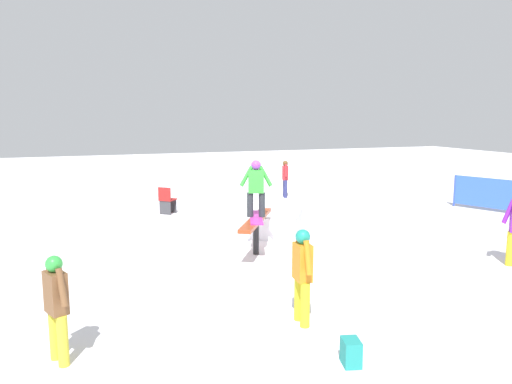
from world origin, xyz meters
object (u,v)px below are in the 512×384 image
(bystander_red, at_px, (285,177))
(folding_chair, at_px, (167,201))
(bystander_orange, at_px, (302,271))
(rail_feature, at_px, (256,224))
(backpack_on_snow, at_px, (351,352))
(bystander_brown, at_px, (56,303))
(loose_snowboard_white, at_px, (125,240))
(main_rider_on_rail, at_px, (256,190))

(bystander_red, height_order, folding_chair, bystander_red)
(bystander_red, distance_m, bystander_orange, 11.78)
(rail_feature, height_order, bystander_red, bystander_red)
(bystander_red, bearing_deg, backpack_on_snow, -3.43)
(bystander_orange, bearing_deg, bystander_brown, -84.77)
(bystander_orange, xyz_separation_m, folding_chair, (-9.23, -0.39, -0.42))
(bystander_orange, bearing_deg, loose_snowboard_white, -156.79)
(bystander_brown, relative_size, backpack_on_snow, 4.22)
(main_rider_on_rail, relative_size, backpack_on_snow, 4.51)
(rail_feature, xyz_separation_m, folding_chair, (-5.39, -1.06, -0.31))
(bystander_brown, height_order, loose_snowboard_white, bystander_brown)
(bystander_red, bearing_deg, rail_feature, -11.93)
(bystander_brown, xyz_separation_m, bystander_red, (-10.91, 7.97, -0.01))
(backpack_on_snow, bearing_deg, folding_chair, -162.96)
(bystander_red, bearing_deg, loose_snowboard_white, -37.45)
(bystander_orange, xyz_separation_m, backpack_on_snow, (1.39, 0.04, -0.66))
(folding_chair, bearing_deg, rail_feature, 142.74)
(bystander_brown, xyz_separation_m, backpack_on_snow, (1.37, 3.52, -0.63))
(main_rider_on_rail, height_order, backpack_on_snow, main_rider_on_rail)
(rail_feature, bearing_deg, folding_chair, -137.18)
(bystander_orange, height_order, loose_snowboard_white, bystander_orange)
(bystander_red, relative_size, loose_snowboard_white, 0.93)
(main_rider_on_rail, bearing_deg, rail_feature, 0.00)
(bystander_red, xyz_separation_m, bystander_orange, (10.89, -4.48, 0.03))
(loose_snowboard_white, bearing_deg, rail_feature, -43.64)
(main_rider_on_rail, height_order, loose_snowboard_white, main_rider_on_rail)
(main_rider_on_rail, xyz_separation_m, bystander_red, (-7.05, 3.81, -0.70))
(bystander_brown, bearing_deg, bystander_orange, -112.84)
(loose_snowboard_white, bearing_deg, bystander_red, 32.92)
(folding_chair, xyz_separation_m, backpack_on_snow, (10.62, 0.43, -0.24))
(main_rider_on_rail, relative_size, bystander_orange, 1.03)
(bystander_brown, bearing_deg, folding_chair, -41.61)
(bystander_orange, height_order, backpack_on_snow, bystander_orange)
(bystander_red, bearing_deg, bystander_brown, -19.66)
(loose_snowboard_white, distance_m, folding_chair, 3.51)
(rail_feature, height_order, bystander_brown, bystander_brown)
(backpack_on_snow, bearing_deg, main_rider_on_rail, -172.19)
(folding_chair, bearing_deg, bystander_red, -119.61)
(bystander_red, bearing_deg, main_rider_on_rail, -11.93)
(bystander_orange, height_order, folding_chair, bystander_orange)
(rail_feature, relative_size, main_rider_on_rail, 1.48)
(bystander_brown, height_order, bystander_orange, bystander_orange)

